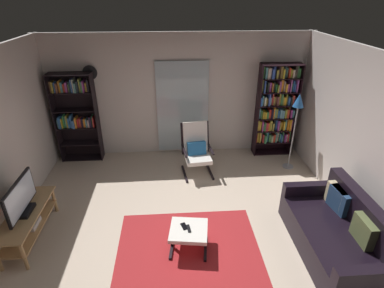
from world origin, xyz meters
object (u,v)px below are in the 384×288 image
(tv_stand, at_px, (28,221))
(leather_sofa, at_px, (339,234))
(bookshelf_near_sofa, at_px, (276,107))
(tv_remote, at_px, (189,228))
(floor_lamp_by_shelf, at_px, (298,108))
(television, at_px, (21,199))
(lounge_armchair, at_px, (196,148))
(wall_clock, at_px, (90,73))
(ottoman, at_px, (189,232))
(cell_phone, at_px, (184,226))
(bookshelf_near_tv, at_px, (76,113))

(tv_stand, distance_m, leather_sofa, 4.43)
(bookshelf_near_sofa, relative_size, leather_sofa, 1.13)
(tv_remote, distance_m, floor_lamp_by_shelf, 3.19)
(television, bearing_deg, tv_remote, -9.38)
(lounge_armchair, bearing_deg, wall_clock, 157.54)
(ottoman, xyz_separation_m, floor_lamp_by_shelf, (2.22, 2.09, 1.01))
(cell_phone, bearing_deg, tv_stand, 153.29)
(tv_stand, bearing_deg, leather_sofa, -7.40)
(bookshelf_near_sofa, height_order, leather_sofa, bookshelf_near_sofa)
(bookshelf_near_tv, bearing_deg, tv_stand, -94.01)
(bookshelf_near_sofa, bearing_deg, leather_sofa, -89.48)
(lounge_armchair, xyz_separation_m, floor_lamp_by_shelf, (1.94, 0.02, 0.77))
(tv_stand, distance_m, television, 0.40)
(cell_phone, height_order, floor_lamp_by_shelf, floor_lamp_by_shelf)
(bookshelf_near_tv, xyz_separation_m, ottoman, (2.16, -2.80, -0.76))
(bookshelf_near_tv, bearing_deg, tv_remote, -52.40)
(tv_remote, height_order, cell_phone, tv_remote)
(bookshelf_near_tv, distance_m, tv_remote, 3.61)
(leather_sofa, xyz_separation_m, floor_lamp_by_shelf, (0.15, 2.28, 1.00))
(television, bearing_deg, floor_lamp_by_shelf, 20.61)
(floor_lamp_by_shelf, distance_m, wall_clock, 4.12)
(television, relative_size, leather_sofa, 0.47)
(ottoman, xyz_separation_m, tv_remote, (0.00, -0.00, 0.07))
(television, height_order, cell_phone, television)
(tv_stand, relative_size, leather_sofa, 0.73)
(leather_sofa, distance_m, wall_clock, 5.19)
(tv_stand, distance_m, wall_clock, 3.03)
(bookshelf_near_sofa, bearing_deg, tv_remote, -126.53)
(bookshelf_near_sofa, xyz_separation_m, floor_lamp_by_shelf, (0.18, -0.66, 0.22))
(tv_stand, bearing_deg, ottoman, -9.34)
(television, distance_m, tv_remote, 2.38)
(tv_remote, bearing_deg, ottoman, 127.12)
(floor_lamp_by_shelf, bearing_deg, ottoman, -136.66)
(tv_stand, xyz_separation_m, bookshelf_near_sofa, (4.37, 2.37, 0.77))
(tv_stand, height_order, tv_remote, tv_stand)
(bookshelf_near_tv, relative_size, tv_remote, 13.09)
(television, relative_size, ottoman, 1.42)
(tv_stand, height_order, lounge_armchair, lounge_armchair)
(lounge_armchair, distance_m, wall_clock, 2.59)
(leather_sofa, xyz_separation_m, tv_remote, (-2.07, 0.19, 0.06))
(tv_remote, relative_size, cell_phone, 1.03)
(tv_stand, xyz_separation_m, ottoman, (2.33, -0.38, -0.02))
(leather_sofa, distance_m, cell_phone, 2.14)
(lounge_armchair, distance_m, ottoman, 2.11)
(tv_stand, relative_size, tv_remote, 8.93)
(television, relative_size, lounge_armchair, 0.81)
(ottoman, relative_size, wall_clock, 2.00)
(television, relative_size, tv_remote, 5.74)
(bookshelf_near_tv, xyz_separation_m, wall_clock, (0.38, 0.13, 0.79))
(lounge_armchair, relative_size, cell_phone, 7.30)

